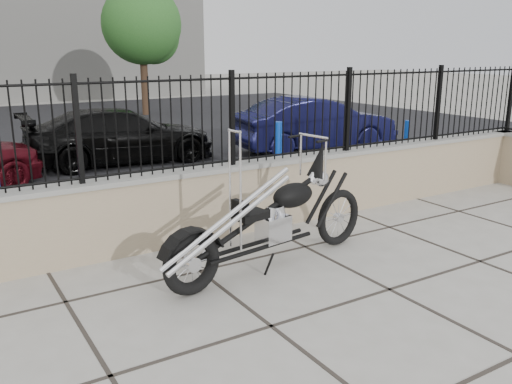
{
  "coord_description": "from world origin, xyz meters",
  "views": [
    {
      "loc": [
        -2.48,
        -3.76,
        2.48
      ],
      "look_at": [
        0.73,
        1.46,
        0.85
      ],
      "focal_mm": 38.0,
      "sensor_mm": 36.0,
      "label": 1
    }
  ],
  "objects": [
    {
      "name": "iron_fence",
      "position": [
        0.0,
        2.5,
        1.56
      ],
      "size": [
        14.0,
        0.08,
        1.2
      ],
      "primitive_type": "cube",
      "color": "black",
      "rests_on": "retaining_wall"
    },
    {
      "name": "tree_right",
      "position": [
        4.88,
        16.28,
        3.46
      ],
      "size": [
        2.93,
        2.93,
        4.94
      ],
      "rotation": [
        0.0,
        0.0,
        -0.07
      ],
      "color": "#382619",
      "rests_on": "ground_plane"
    },
    {
      "name": "bollard_b",
      "position": [
        3.35,
        4.88,
        0.56
      ],
      "size": [
        0.14,
        0.14,
        1.11
      ],
      "primitive_type": "cylinder",
      "rotation": [
        0.0,
        0.0,
        -0.09
      ],
      "color": "#0B48A7",
      "rests_on": "ground_plane"
    },
    {
      "name": "ground_plane",
      "position": [
        0.0,
        0.0,
        0.0
      ],
      "size": [
        90.0,
        90.0,
        0.0
      ],
      "primitive_type": "plane",
      "color": "#99968E",
      "rests_on": "ground"
    },
    {
      "name": "retaining_wall",
      "position": [
        0.0,
        2.5,
        0.48
      ],
      "size": [
        14.0,
        0.36,
        0.96
      ],
      "primitive_type": "cube",
      "color": "gray",
      "rests_on": "ground_plane"
    },
    {
      "name": "car_black",
      "position": [
        1.2,
        7.9,
        0.61
      ],
      "size": [
        4.26,
        1.91,
        1.21
      ],
      "primitive_type": "imported",
      "rotation": [
        0.0,
        0.0,
        1.52
      ],
      "color": "black",
      "rests_on": "parking_lot"
    },
    {
      "name": "parking_lot",
      "position": [
        0.0,
        12.5,
        0.0
      ],
      "size": [
        30.0,
        30.0,
        0.0
      ],
      "primitive_type": "plane",
      "color": "black",
      "rests_on": "ground"
    },
    {
      "name": "chopper_motorcycle",
      "position": [
        0.73,
        1.16,
        0.85
      ],
      "size": [
        2.87,
        0.93,
        1.7
      ],
      "primitive_type": null,
      "rotation": [
        0.0,
        0.0,
        0.15
      ],
      "color": "black",
      "rests_on": "ground_plane"
    },
    {
      "name": "bollard_c",
      "position": [
        6.63,
        4.66,
        0.47
      ],
      "size": [
        0.11,
        0.11,
        0.94
      ],
      "primitive_type": "cylinder",
      "rotation": [
        0.0,
        0.0,
        -0.02
      ],
      "color": "#0B26B0",
      "rests_on": "ground_plane"
    },
    {
      "name": "car_blue",
      "position": [
        5.74,
        6.84,
        0.66
      ],
      "size": [
        4.18,
        1.9,
        1.33
      ],
      "primitive_type": "imported",
      "rotation": [
        0.0,
        0.0,
        1.45
      ],
      "color": "black",
      "rests_on": "parking_lot"
    }
  ]
}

